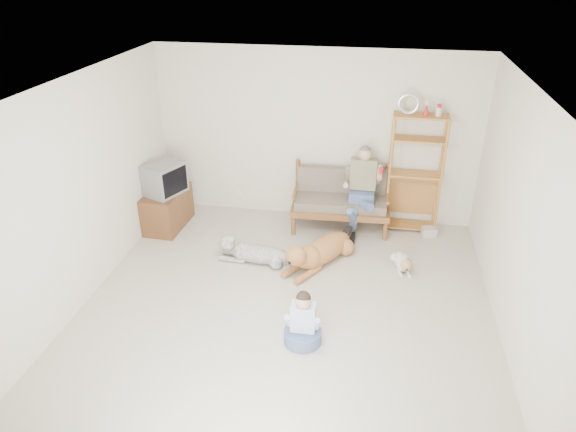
% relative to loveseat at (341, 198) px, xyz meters
% --- Properties ---
extents(floor, '(5.50, 5.50, 0.00)m').
position_rel_loveseat_xyz_m(floor, '(-0.47, -2.42, -0.49)').
color(floor, beige).
rests_on(floor, ground).
extents(ceiling, '(5.50, 5.50, 0.00)m').
position_rel_loveseat_xyz_m(ceiling, '(-0.47, -2.42, 2.21)').
color(ceiling, silver).
rests_on(ceiling, ground).
extents(wall_back, '(5.00, 0.00, 5.00)m').
position_rel_loveseat_xyz_m(wall_back, '(-0.47, 0.33, 0.86)').
color(wall_back, beige).
rests_on(wall_back, ground).
extents(wall_front, '(5.00, 0.00, 5.00)m').
position_rel_loveseat_xyz_m(wall_front, '(-0.47, -5.17, 0.86)').
color(wall_front, beige).
rests_on(wall_front, ground).
extents(wall_left, '(0.00, 5.50, 5.50)m').
position_rel_loveseat_xyz_m(wall_left, '(-2.97, -2.42, 0.86)').
color(wall_left, beige).
rests_on(wall_left, ground).
extents(wall_right, '(0.00, 5.50, 5.50)m').
position_rel_loveseat_xyz_m(wall_right, '(2.03, -2.42, 0.86)').
color(wall_right, beige).
rests_on(wall_right, ground).
extents(loveseat, '(1.53, 0.77, 0.95)m').
position_rel_loveseat_xyz_m(loveseat, '(0.00, 0.00, 0.00)').
color(loveseat, brown).
rests_on(loveseat, ground).
extents(man, '(0.52, 0.74, 1.20)m').
position_rel_loveseat_xyz_m(man, '(0.30, -0.19, 0.14)').
color(man, '#526297').
rests_on(man, loveseat).
extents(etagere, '(0.81, 0.36, 2.14)m').
position_rel_loveseat_xyz_m(etagere, '(1.08, 0.13, 0.46)').
color(etagere, '#A36233').
rests_on(etagere, ground).
extents(book_stack, '(0.24, 0.19, 0.14)m').
position_rel_loveseat_xyz_m(book_stack, '(1.39, -0.08, -0.42)').
color(book_stack, beige).
rests_on(book_stack, ground).
extents(tv_stand, '(0.54, 0.92, 0.60)m').
position_rel_loveseat_xyz_m(tv_stand, '(-2.69, -0.47, -0.19)').
color(tv_stand, brown).
rests_on(tv_stand, ground).
extents(crt_tv, '(0.65, 0.71, 0.48)m').
position_rel_loveseat_xyz_m(crt_tv, '(-2.66, -0.52, 0.36)').
color(crt_tv, slate).
rests_on(crt_tv, tv_stand).
extents(wall_outlet, '(0.12, 0.02, 0.08)m').
position_rel_loveseat_xyz_m(wall_outlet, '(-1.72, 0.32, -0.19)').
color(wall_outlet, silver).
rests_on(wall_outlet, ground).
extents(golden_retriever, '(0.94, 1.40, 0.48)m').
position_rel_loveseat_xyz_m(golden_retriever, '(-0.20, -1.18, -0.29)').
color(golden_retriever, '#A16A38').
rests_on(golden_retriever, ground).
extents(shaggy_dog, '(1.26, 0.34, 0.37)m').
position_rel_loveseat_xyz_m(shaggy_dog, '(-1.12, -1.27, -0.34)').
color(shaggy_dog, white).
rests_on(shaggy_dog, ground).
extents(terrier, '(0.27, 0.65, 0.24)m').
position_rel_loveseat_xyz_m(terrier, '(0.96, -1.11, -0.38)').
color(terrier, white).
rests_on(terrier, ground).
extents(child, '(0.43, 0.43, 0.67)m').
position_rel_loveseat_xyz_m(child, '(-0.18, -2.80, -0.24)').
color(child, '#526297').
rests_on(child, ground).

